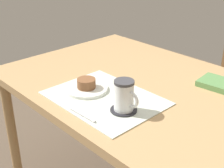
# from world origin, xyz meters

# --- Properties ---
(dining_table) EXTENTS (1.17, 0.86, 0.75)m
(dining_table) POSITION_xyz_m (0.00, 0.00, 0.67)
(dining_table) COLOR tan
(dining_table) RESTS_ON ground_plane
(placemat) EXTENTS (0.44, 0.33, 0.00)m
(placemat) POSITION_xyz_m (0.03, -0.21, 0.75)
(placemat) COLOR silver
(placemat) RESTS_ON dining_table
(pastry_plate) EXTENTS (0.17, 0.17, 0.01)m
(pastry_plate) POSITION_xyz_m (-0.07, -0.22, 0.76)
(pastry_plate) COLOR silver
(pastry_plate) RESTS_ON placemat
(pastry) EXTENTS (0.08, 0.08, 0.04)m
(pastry) POSITION_xyz_m (-0.07, -0.22, 0.78)
(pastry) COLOR brown
(pastry) RESTS_ON pastry_plate
(coffee_coaster) EXTENTS (0.10, 0.10, 0.00)m
(coffee_coaster) POSITION_xyz_m (0.15, -0.23, 0.75)
(coffee_coaster) COLOR #232328
(coffee_coaster) RESTS_ON placemat
(coffee_mug) EXTENTS (0.11, 0.07, 0.11)m
(coffee_mug) POSITION_xyz_m (0.15, -0.23, 0.81)
(coffee_mug) COLOR white
(coffee_mug) RESTS_ON coffee_coaster
(teaspoon) EXTENTS (0.13, 0.01, 0.01)m
(teaspoon) POSITION_xyz_m (0.08, -0.36, 0.76)
(teaspoon) COLOR silver
(teaspoon) RESTS_ON placemat
(small_book) EXTENTS (0.19, 0.14, 0.02)m
(small_book) POSITION_xyz_m (0.29, 0.22, 0.76)
(small_book) COLOR #598C4C
(small_book) RESTS_ON dining_table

